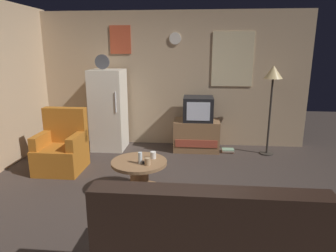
# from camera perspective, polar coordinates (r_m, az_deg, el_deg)

# --- Properties ---
(ground_plane) EXTENTS (12.00, 12.00, 0.00)m
(ground_plane) POSITION_cam_1_polar(r_m,az_deg,el_deg) (3.96, -2.66, -13.85)
(ground_plane) COLOR #3D332D
(wall_with_art) EXTENTS (5.20, 0.12, 2.56)m
(wall_with_art) POSITION_cam_1_polar(r_m,az_deg,el_deg) (5.95, 0.54, 8.75)
(wall_with_art) COLOR tan
(wall_with_art) RESTS_ON ground_plane
(fridge) EXTENTS (0.60, 0.62, 1.77)m
(fridge) POSITION_cam_1_polar(r_m,az_deg,el_deg) (5.80, -11.12, 3.03)
(fridge) COLOR silver
(fridge) RESTS_ON ground_plane
(tv_stand) EXTENTS (0.84, 0.53, 0.57)m
(tv_stand) POSITION_cam_1_polar(r_m,az_deg,el_deg) (5.72, 5.38, -1.73)
(tv_stand) COLOR #8E6642
(tv_stand) RESTS_ON ground_plane
(crt_tv) EXTENTS (0.54, 0.51, 0.44)m
(crt_tv) POSITION_cam_1_polar(r_m,az_deg,el_deg) (5.60, 5.71, 3.26)
(crt_tv) COLOR black
(crt_tv) RESTS_ON tv_stand
(standing_lamp) EXTENTS (0.32, 0.32, 1.59)m
(standing_lamp) POSITION_cam_1_polar(r_m,az_deg,el_deg) (5.56, 19.15, 8.33)
(standing_lamp) COLOR #332D28
(standing_lamp) RESTS_ON ground_plane
(coffee_table) EXTENTS (0.72, 0.72, 0.47)m
(coffee_table) POSITION_cam_1_polar(r_m,az_deg,el_deg) (4.02, -5.39, -9.71)
(coffee_table) COLOR #8E6642
(coffee_table) RESTS_ON ground_plane
(wine_glass) EXTENTS (0.05, 0.05, 0.15)m
(wine_glass) POSITION_cam_1_polar(r_m,az_deg,el_deg) (3.82, -5.26, -6.03)
(wine_glass) COLOR silver
(wine_glass) RESTS_ON coffee_table
(mug_ceramic_white) EXTENTS (0.08, 0.08, 0.09)m
(mug_ceramic_white) POSITION_cam_1_polar(r_m,az_deg,el_deg) (3.99, -2.82, -5.49)
(mug_ceramic_white) COLOR silver
(mug_ceramic_white) RESTS_ON coffee_table
(mug_ceramic_tan) EXTENTS (0.08, 0.08, 0.09)m
(mug_ceramic_tan) POSITION_cam_1_polar(r_m,az_deg,el_deg) (3.78, -3.87, -6.68)
(mug_ceramic_tan) COLOR tan
(mug_ceramic_tan) RESTS_ON coffee_table
(remote_control) EXTENTS (0.15, 0.11, 0.02)m
(remote_control) POSITION_cam_1_polar(r_m,az_deg,el_deg) (3.85, -4.59, -6.85)
(remote_control) COLOR black
(remote_control) RESTS_ON coffee_table
(armchair) EXTENTS (0.68, 0.68, 0.96)m
(armchair) POSITION_cam_1_polar(r_m,az_deg,el_deg) (5.06, -19.35, -4.09)
(armchair) COLOR #B2661E
(armchair) RESTS_ON ground_plane
(couch) EXTENTS (1.70, 0.80, 0.92)m
(couch) POSITION_cam_1_polar(r_m,az_deg,el_deg) (2.67, 7.11, -21.54)
(couch) COLOR black
(couch) RESTS_ON ground_plane
(book_stack) EXTENTS (0.22, 0.17, 0.06)m
(book_stack) POSITION_cam_1_polar(r_m,az_deg,el_deg) (5.75, 11.22, -4.55)
(book_stack) COLOR tan
(book_stack) RESTS_ON ground_plane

